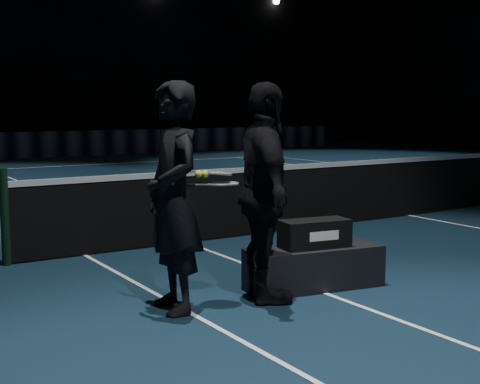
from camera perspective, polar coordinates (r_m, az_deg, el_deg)
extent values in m
plane|color=black|center=(11.29, 14.20, -1.95)|extent=(36.00, 36.00, 0.00)
plane|color=black|center=(27.08, -15.21, 13.95)|extent=(30.00, 0.00, 30.00)
cylinder|color=black|center=(7.92, -19.43, -2.03)|extent=(0.10, 0.10, 1.10)
cube|color=black|center=(11.23, 14.27, 0.32)|extent=(12.80, 0.02, 0.86)
cube|color=white|center=(11.18, 14.35, 2.68)|extent=(12.80, 0.03, 0.07)
cube|color=black|center=(24.55, -13.10, 4.07)|extent=(22.00, 0.15, 0.90)
cube|color=black|center=(6.65, 6.34, -6.43)|extent=(1.42, 0.67, 0.41)
cube|color=black|center=(6.58, 6.39, -3.54)|extent=(0.72, 0.40, 0.27)
cube|color=white|center=(6.46, 7.21, -3.74)|extent=(0.32, 0.05, 0.09)
imported|color=black|center=(5.78, -5.71, -0.48)|extent=(0.53, 0.76, 2.00)
imported|color=black|center=(6.04, 2.13, -0.11)|extent=(0.88, 1.27, 2.00)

